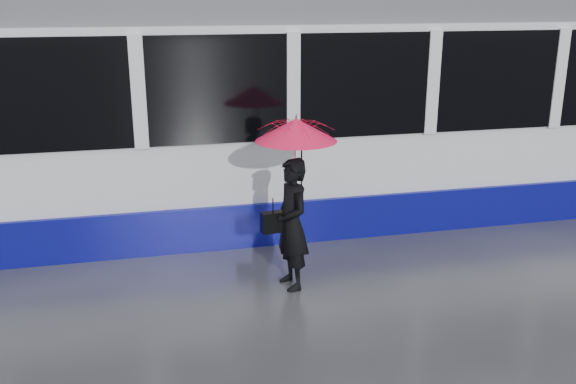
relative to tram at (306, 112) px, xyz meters
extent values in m
plane|color=#2C2D32|center=(-1.12, -2.50, -1.64)|extent=(90.00, 90.00, 0.00)
cube|color=#3F3D38|center=(-1.12, -0.72, -1.63)|extent=(34.00, 0.07, 0.02)
cube|color=#3F3D38|center=(-1.12, 0.72, -1.63)|extent=(34.00, 0.07, 0.02)
cube|color=white|center=(0.00, 0.00, -0.11)|extent=(24.00, 2.40, 2.95)
cube|color=#0A0C7A|center=(0.00, 0.00, -1.33)|extent=(24.00, 2.56, 0.62)
cube|color=black|center=(0.00, 0.00, 0.56)|extent=(23.00, 2.48, 1.40)
cube|color=#595C61|center=(0.00, 0.00, 1.54)|extent=(23.60, 2.20, 0.35)
imported|color=black|center=(-0.85, -2.59, -0.84)|extent=(0.48, 0.64, 1.59)
imported|color=#E11365|center=(-0.80, -2.59, 0.04)|extent=(1.01, 1.02, 0.79)
cone|color=#E11365|center=(-0.80, -2.59, 0.28)|extent=(1.08, 1.08, 0.26)
cylinder|color=black|center=(-0.80, -2.59, 0.43)|extent=(0.01, 0.01, 0.06)
cylinder|color=black|center=(-0.73, -2.57, -0.26)|extent=(0.02, 0.02, 0.70)
cube|color=black|center=(-1.07, -2.57, -0.81)|extent=(0.30, 0.17, 0.25)
cylinder|color=black|center=(-1.07, -2.57, -0.59)|extent=(0.01, 0.01, 0.18)
camera|label=1|loc=(-2.53, -9.48, 1.75)|focal=40.00mm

